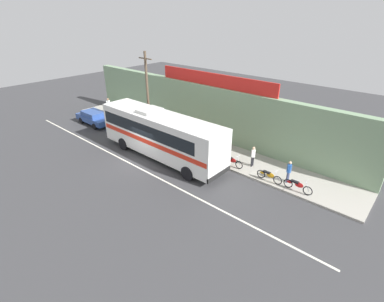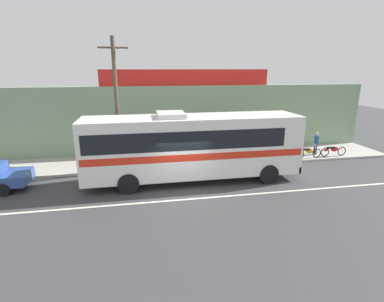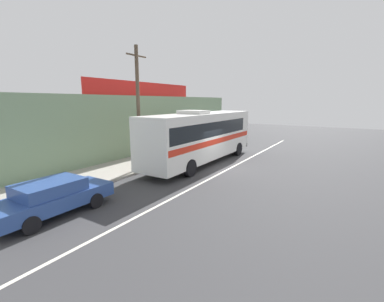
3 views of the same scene
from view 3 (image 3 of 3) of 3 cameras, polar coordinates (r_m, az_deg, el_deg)
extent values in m
plane|color=#3A3A3D|center=(17.56, 5.49, -3.65)|extent=(70.00, 70.00, 0.00)
cube|color=#A8A399|center=(20.34, -7.71, -1.49)|extent=(30.00, 3.60, 0.14)
cube|color=gray|center=(21.42, -12.31, 5.29)|extent=(30.00, 0.70, 4.80)
cube|color=red|center=(22.35, -10.09, 13.16)|extent=(11.86, 0.12, 1.10)
cube|color=silver|center=(17.23, 7.87, -3.97)|extent=(30.00, 0.14, 0.01)
cube|color=white|center=(18.55, 2.18, 3.44)|extent=(11.45, 2.53, 3.10)
cube|color=black|center=(18.09, 1.47, 5.01)|extent=(10.08, 2.55, 0.96)
cube|color=red|center=(18.59, 2.18, 2.52)|extent=(11.22, 2.54, 0.36)
cube|color=black|center=(23.58, 9.16, 5.99)|extent=(0.04, 2.27, 1.40)
cube|color=black|center=(23.79, 9.02, 1.61)|extent=(0.12, 2.53, 0.36)
cube|color=silver|center=(17.43, 0.32, 8.49)|extent=(1.40, 1.77, 0.24)
cylinder|color=black|center=(22.70, 4.51, 1.02)|extent=(1.04, 0.32, 1.04)
cylinder|color=black|center=(21.73, 9.99, 0.44)|extent=(1.04, 0.32, 1.04)
cylinder|color=black|center=(16.69, -7.29, -2.61)|extent=(1.04, 0.32, 1.04)
cylinder|color=black|center=(15.34, -0.48, -3.72)|extent=(1.04, 0.32, 1.04)
cube|color=#2D4C93|center=(11.64, -27.97, -9.35)|extent=(4.45, 1.75, 0.56)
cube|color=#2D4C93|center=(11.43, -28.63, -7.01)|extent=(2.31, 1.58, 0.48)
cube|color=black|center=(11.86, -25.01, -6.27)|extent=(0.21, 1.47, 0.34)
cylinder|color=black|center=(13.03, -24.76, -8.38)|extent=(0.62, 0.20, 0.62)
cylinder|color=black|center=(11.74, -20.25, -10.12)|extent=(0.62, 0.20, 0.62)
cylinder|color=black|center=(11.94, -35.32, -11.14)|extent=(0.62, 0.20, 0.62)
cylinder|color=black|center=(10.51, -31.71, -13.60)|extent=(0.62, 0.20, 0.62)
cylinder|color=brown|center=(16.56, -11.62, 8.92)|extent=(0.22, 0.22, 7.49)
cylinder|color=brown|center=(16.77, -12.06, 19.72)|extent=(1.60, 0.10, 0.10)
torus|color=black|center=(27.63, 7.52, 2.56)|extent=(0.62, 0.06, 0.62)
torus|color=black|center=(26.52, 6.41, 2.24)|extent=(0.62, 0.06, 0.62)
cylinder|color=silver|center=(27.51, 7.47, 3.16)|extent=(0.34, 0.04, 0.65)
cylinder|color=silver|center=(27.38, 7.39, 3.80)|extent=(0.03, 0.56, 0.03)
ellipsoid|color=orange|center=(27.10, 7.04, 2.80)|extent=(0.56, 0.22, 0.34)
cube|color=black|center=(26.83, 6.79, 2.98)|extent=(0.52, 0.20, 0.10)
ellipsoid|color=orange|center=(26.56, 6.47, 2.56)|extent=(0.36, 0.14, 0.16)
torus|color=black|center=(24.92, 4.37, 1.73)|extent=(0.62, 0.06, 0.62)
torus|color=black|center=(23.83, 2.96, 1.33)|extent=(0.62, 0.06, 0.62)
cylinder|color=silver|center=(24.81, 4.30, 2.39)|extent=(0.34, 0.04, 0.65)
cylinder|color=silver|center=(24.68, 4.20, 3.10)|extent=(0.03, 0.56, 0.03)
ellipsoid|color=red|center=(24.40, 3.76, 1.97)|extent=(0.56, 0.22, 0.34)
cube|color=black|center=(24.13, 3.43, 2.16)|extent=(0.52, 0.20, 0.10)
ellipsoid|color=red|center=(23.86, 3.03, 1.68)|extent=(0.36, 0.14, 0.16)
torus|color=black|center=(23.97, 2.75, 1.39)|extent=(0.62, 0.06, 0.62)
torus|color=black|center=(22.93, 1.26, 0.97)|extent=(0.62, 0.06, 0.62)
cylinder|color=silver|center=(23.85, 2.67, 2.07)|extent=(0.34, 0.04, 0.65)
cylinder|color=silver|center=(23.72, 2.55, 2.80)|extent=(0.03, 0.56, 0.03)
ellipsoid|color=red|center=(23.47, 2.10, 1.64)|extent=(0.56, 0.22, 0.34)
cube|color=black|center=(23.21, 1.75, 1.83)|extent=(0.52, 0.20, 0.10)
ellipsoid|color=red|center=(22.96, 1.34, 1.33)|extent=(0.36, 0.14, 0.16)
torus|color=black|center=(29.46, 8.95, 3.03)|extent=(0.62, 0.06, 0.62)
torus|color=black|center=(28.29, 7.91, 2.74)|extent=(0.62, 0.06, 0.62)
cylinder|color=silver|center=(29.35, 8.90, 3.60)|extent=(0.34, 0.04, 0.65)
cylinder|color=silver|center=(29.22, 8.84, 4.20)|extent=(0.03, 0.56, 0.03)
ellipsoid|color=red|center=(28.91, 8.50, 3.26)|extent=(0.56, 0.22, 0.34)
cube|color=black|center=(28.62, 8.27, 3.43)|extent=(0.52, 0.20, 0.10)
ellipsoid|color=red|center=(28.32, 7.97, 3.04)|extent=(0.36, 0.14, 0.16)
cylinder|color=black|center=(25.88, 2.73, 2.25)|extent=(0.13, 0.13, 0.76)
cylinder|color=black|center=(25.79, 3.08, 2.22)|extent=(0.13, 0.13, 0.76)
cylinder|color=white|center=(25.74, 2.92, 3.71)|extent=(0.30, 0.30, 0.57)
sphere|color=tan|center=(25.70, 2.93, 4.64)|extent=(0.21, 0.21, 0.21)
cylinder|color=white|center=(25.84, 2.53, 3.80)|extent=(0.08, 0.08, 0.53)
cylinder|color=white|center=(25.64, 3.31, 3.74)|extent=(0.08, 0.08, 0.53)
cylinder|color=navy|center=(28.29, 6.30, 2.93)|extent=(0.13, 0.13, 0.76)
cylinder|color=navy|center=(28.22, 6.63, 2.90)|extent=(0.13, 0.13, 0.76)
cylinder|color=#23519E|center=(28.17, 6.49, 4.26)|extent=(0.30, 0.30, 0.57)
sphere|color=tan|center=(28.13, 6.51, 5.11)|extent=(0.21, 0.21, 0.21)
cylinder|color=#23519E|center=(28.25, 6.13, 4.34)|extent=(0.08, 0.08, 0.53)
cylinder|color=#23519E|center=(28.08, 6.86, 4.29)|extent=(0.08, 0.08, 0.53)
camera|label=1|loc=(32.06, 42.09, 19.19)|focal=26.38mm
camera|label=2|loc=(14.36, 56.72, 12.30)|focal=27.21mm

